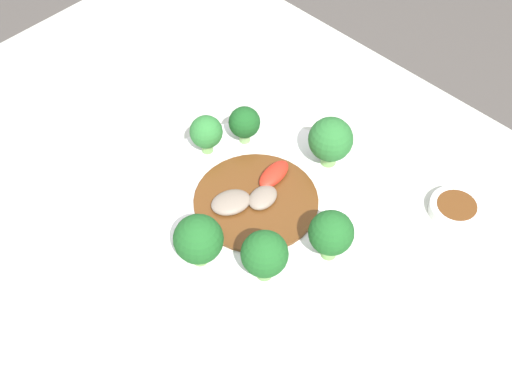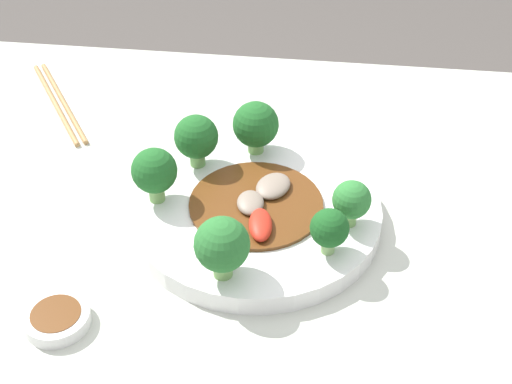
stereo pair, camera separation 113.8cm
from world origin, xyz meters
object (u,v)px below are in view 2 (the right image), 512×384
Objects in this scene: broccoli_east at (154,172)px; chopsticks at (59,102)px; broccoli_south at (256,125)px; sauce_dish at (57,318)px; broccoli_northwest at (329,229)px; stirfry_center at (259,203)px; broccoli_southeast at (196,138)px; broccoli_north at (225,246)px; plate at (256,213)px; broccoli_west at (352,200)px.

broccoli_east reaches higher than chopsticks.
broccoli_south is 1.03× the size of sauce_dish.
broccoli_east is at bearing -17.25° from broccoli_northwest.
broccoli_northwest is 0.35× the size of stirfry_center.
broccoli_east is 0.33× the size of chopsticks.
broccoli_northwest is at bearing 140.97° from broccoli_southeast.
broccoli_north is 0.45m from chopsticks.
plate is 0.13m from broccoli_east.
broccoli_south is (0.01, -0.11, 0.05)m from plate.
broccoli_south reaches higher than broccoli_northwest.
broccoli_west is 0.05m from broccoli_northwest.
broccoli_south is 1.27× the size of broccoli_northwest.
broccoli_west is 0.36× the size of stirfry_center.
plate is at bearing -178.30° from broccoli_east.
broccoli_west reaches higher than broccoli_northwest.
plate is 0.12m from broccoli_south.
stirfry_center is 0.76× the size of chopsticks.
broccoli_south is at bearing -45.79° from broccoli_west.
stirfry_center is (-0.12, -0.00, -0.04)m from broccoli_east.
plate is 4.24× the size of broccoli_east.
plate is 4.25× the size of broccoli_southeast.
chopsticks is (0.43, -0.24, -0.05)m from broccoli_west.
broccoli_southeast is 0.33× the size of chopsticks.
broccoli_northwest reaches higher than sauce_dish.
broccoli_north reaches higher than sauce_dish.
chopsticks is at bearing -34.70° from plate.
broccoli_east reaches higher than sauce_dish.
plate is at bearing 97.34° from broccoli_south.
broccoli_northwest reaches higher than stirfry_center.
sauce_dish reaches higher than chopsticks.
broccoli_south is at bearing -82.66° from plate.
stirfry_center is at bearing -37.90° from broccoli_northwest.
broccoli_northwest is (-0.17, 0.14, -0.01)m from broccoli_southeast.
broccoli_west is 0.49m from chopsticks.
broccoli_west is 0.79× the size of broccoli_north.
broccoli_south is 0.34× the size of chopsticks.
plate is at bearing -134.95° from sauce_dish.
broccoli_southeast is 1.00× the size of broccoli_east.
plate is 0.12m from broccoli_southeast.
broccoli_north is (0.02, 0.11, 0.05)m from plate.
broccoli_east is 0.20m from sauce_dish.
broccoli_north reaches higher than broccoli_southeast.
broccoli_southeast is at bearing -24.89° from broccoli_west.
sauce_dish is at bearing 45.05° from plate.
broccoli_north is 1.04× the size of broccoli_east.
broccoli_northwest reaches higher than chopsticks.
plate is 1.87× the size of stirfry_center.
chopsticks is (0.24, -0.15, -0.06)m from broccoli_southeast.
broccoli_north is 0.12m from stirfry_center.
sauce_dish is at bearing 68.64° from broccoli_southeast.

